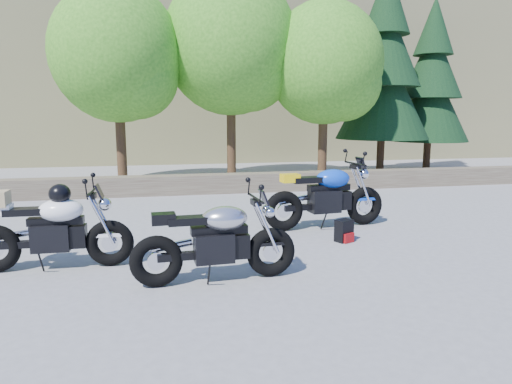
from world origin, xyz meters
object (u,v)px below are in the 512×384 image
(white_bike, at_px, (52,228))
(blue_bike, at_px, (326,197))
(silver_bike, at_px, (216,242))
(backpack, at_px, (344,231))

(white_bike, distance_m, blue_bike, 4.66)
(silver_bike, distance_m, backpack, 2.69)
(backpack, bearing_deg, blue_bike, 62.48)
(silver_bike, xyz_separation_m, white_bike, (-2.10, 0.92, 0.06))
(white_bike, xyz_separation_m, blue_bike, (4.43, 1.45, 0.01))
(blue_bike, bearing_deg, silver_bike, -140.02)
(backpack, bearing_deg, white_bike, 161.24)
(blue_bike, xyz_separation_m, backpack, (-0.05, -0.98, -0.40))
(silver_bike, bearing_deg, white_bike, 153.08)
(silver_bike, relative_size, blue_bike, 0.88)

